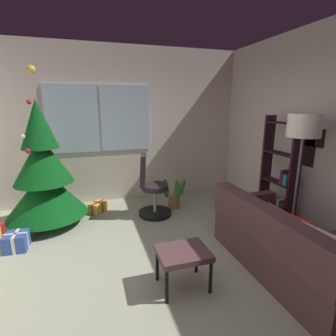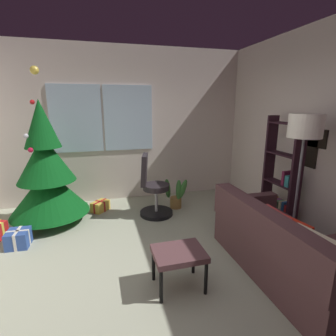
{
  "view_description": "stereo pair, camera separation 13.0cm",
  "coord_description": "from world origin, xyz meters",
  "px_view_note": "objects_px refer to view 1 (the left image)",
  "views": [
    {
      "loc": [
        -0.59,
        -2.33,
        1.86
      ],
      "look_at": [
        0.46,
        1.02,
        0.98
      ],
      "focal_mm": 27.49,
      "sensor_mm": 36.0,
      "label": 1
    },
    {
      "loc": [
        -0.46,
        -2.37,
        1.86
      ],
      "look_at": [
        0.46,
        1.02,
        0.98
      ],
      "focal_mm": 27.49,
      "sensor_mm": 36.0,
      "label": 2
    }
  ],
  "objects_px": {
    "gift_box_gold": "(98,207)",
    "bookshelf": "(279,179)",
    "footstool": "(183,255)",
    "office_chair": "(151,192)",
    "floor_lamp": "(303,134)",
    "holiday_tree": "(44,175)",
    "gift_box_green": "(73,209)",
    "gift_box_blue": "(17,241)",
    "couch": "(306,251)",
    "potted_plant": "(174,195)"
  },
  "relations": [
    {
      "from": "holiday_tree",
      "to": "gift_box_gold",
      "type": "xyz_separation_m",
      "value": [
        0.76,
        0.24,
        -0.71
      ]
    },
    {
      "from": "floor_lamp",
      "to": "potted_plant",
      "type": "height_order",
      "value": "floor_lamp"
    },
    {
      "from": "gift_box_green",
      "to": "gift_box_gold",
      "type": "xyz_separation_m",
      "value": [
        0.42,
        -0.08,
        0.01
      ]
    },
    {
      "from": "couch",
      "to": "potted_plant",
      "type": "bearing_deg",
      "value": 109.72
    },
    {
      "from": "footstool",
      "to": "office_chair",
      "type": "bearing_deg",
      "value": 86.26
    },
    {
      "from": "couch",
      "to": "holiday_tree",
      "type": "bearing_deg",
      "value": 142.44
    },
    {
      "from": "couch",
      "to": "holiday_tree",
      "type": "relative_size",
      "value": 0.78
    },
    {
      "from": "floor_lamp",
      "to": "potted_plant",
      "type": "distance_m",
      "value": 2.33
    },
    {
      "from": "gift_box_green",
      "to": "gift_box_blue",
      "type": "xyz_separation_m",
      "value": [
        -0.65,
        -1.0,
        0.04
      ]
    },
    {
      "from": "gift_box_green",
      "to": "couch",
      "type": "bearing_deg",
      "value": -44.9
    },
    {
      "from": "couch",
      "to": "bookshelf",
      "type": "bearing_deg",
      "value": 64.86
    },
    {
      "from": "footstool",
      "to": "gift_box_blue",
      "type": "bearing_deg",
      "value": 144.4
    },
    {
      "from": "gift_box_blue",
      "to": "office_chair",
      "type": "distance_m",
      "value": 2.04
    },
    {
      "from": "holiday_tree",
      "to": "potted_plant",
      "type": "xyz_separation_m",
      "value": [
        2.09,
        -0.02,
        -0.53
      ]
    },
    {
      "from": "bookshelf",
      "to": "floor_lamp",
      "type": "xyz_separation_m",
      "value": [
        -0.24,
        -0.58,
        0.75
      ]
    },
    {
      "from": "footstool",
      "to": "bookshelf",
      "type": "bearing_deg",
      "value": 25.39
    },
    {
      "from": "gift_box_blue",
      "to": "floor_lamp",
      "type": "bearing_deg",
      "value": -16.03
    },
    {
      "from": "footstool",
      "to": "gift_box_gold",
      "type": "relative_size",
      "value": 1.44
    },
    {
      "from": "office_chair",
      "to": "gift_box_green",
      "type": "bearing_deg",
      "value": 159.66
    },
    {
      "from": "footstool",
      "to": "floor_lamp",
      "type": "bearing_deg",
      "value": 10.66
    },
    {
      "from": "gift_box_blue",
      "to": "bookshelf",
      "type": "distance_m",
      "value": 3.78
    },
    {
      "from": "gift_box_gold",
      "to": "bookshelf",
      "type": "relative_size",
      "value": 0.21
    },
    {
      "from": "office_chair",
      "to": "potted_plant",
      "type": "height_order",
      "value": "office_chair"
    },
    {
      "from": "holiday_tree",
      "to": "office_chair",
      "type": "relative_size",
      "value": 2.25
    },
    {
      "from": "couch",
      "to": "potted_plant",
      "type": "height_order",
      "value": "couch"
    },
    {
      "from": "office_chair",
      "to": "holiday_tree",
      "type": "bearing_deg",
      "value": 174.18
    },
    {
      "from": "bookshelf",
      "to": "potted_plant",
      "type": "xyz_separation_m",
      "value": [
        -1.31,
        1.08,
        -0.48
      ]
    },
    {
      "from": "gift_box_blue",
      "to": "gift_box_green",
      "type": "bearing_deg",
      "value": 56.93
    },
    {
      "from": "holiday_tree",
      "to": "gift_box_gold",
      "type": "height_order",
      "value": "holiday_tree"
    },
    {
      "from": "gift_box_gold",
      "to": "potted_plant",
      "type": "relative_size",
      "value": 0.59
    },
    {
      "from": "office_chair",
      "to": "floor_lamp",
      "type": "relative_size",
      "value": 0.6
    },
    {
      "from": "couch",
      "to": "bookshelf",
      "type": "relative_size",
      "value": 1.1
    },
    {
      "from": "footstool",
      "to": "gift_box_blue",
      "type": "height_order",
      "value": "footstool"
    },
    {
      "from": "gift_box_gold",
      "to": "bookshelf",
      "type": "height_order",
      "value": "bookshelf"
    },
    {
      "from": "gift_box_green",
      "to": "potted_plant",
      "type": "xyz_separation_m",
      "value": [
        1.75,
        -0.33,
        0.19
      ]
    },
    {
      "from": "gift_box_green",
      "to": "bookshelf",
      "type": "height_order",
      "value": "bookshelf"
    },
    {
      "from": "gift_box_gold",
      "to": "holiday_tree",
      "type": "bearing_deg",
      "value": -162.71
    },
    {
      "from": "potted_plant",
      "to": "holiday_tree",
      "type": "bearing_deg",
      "value": 179.42
    },
    {
      "from": "floor_lamp",
      "to": "couch",
      "type": "bearing_deg",
      "value": -118.37
    },
    {
      "from": "gift_box_green",
      "to": "gift_box_blue",
      "type": "distance_m",
      "value": 1.19
    },
    {
      "from": "holiday_tree",
      "to": "office_chair",
      "type": "distance_m",
      "value": 1.69
    },
    {
      "from": "holiday_tree",
      "to": "potted_plant",
      "type": "height_order",
      "value": "holiday_tree"
    },
    {
      "from": "holiday_tree",
      "to": "potted_plant",
      "type": "relative_size",
      "value": 3.91
    },
    {
      "from": "couch",
      "to": "floor_lamp",
      "type": "relative_size",
      "value": 1.06
    },
    {
      "from": "couch",
      "to": "gift_box_blue",
      "type": "xyz_separation_m",
      "value": [
        -3.18,
        1.53,
        -0.18
      ]
    },
    {
      "from": "gift_box_green",
      "to": "potted_plant",
      "type": "height_order",
      "value": "potted_plant"
    },
    {
      "from": "bookshelf",
      "to": "floor_lamp",
      "type": "height_order",
      "value": "floor_lamp"
    },
    {
      "from": "footstool",
      "to": "floor_lamp",
      "type": "height_order",
      "value": "floor_lamp"
    },
    {
      "from": "office_chair",
      "to": "bookshelf",
      "type": "relative_size",
      "value": 0.63
    },
    {
      "from": "floor_lamp",
      "to": "potted_plant",
      "type": "bearing_deg",
      "value": 122.78
    }
  ]
}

